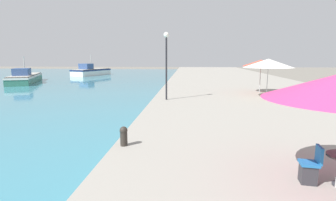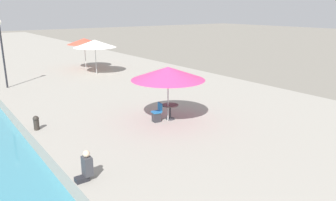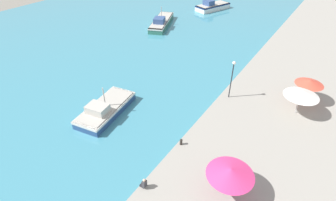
# 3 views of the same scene
# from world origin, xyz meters

# --- Properties ---
(quay_promenade) EXTENTS (16.00, 90.00, 0.68)m
(quay_promenade) POSITION_xyz_m (8.00, 37.00, 0.34)
(quay_promenade) COLOR gray
(quay_promenade) RESTS_ON ground_plane
(cafe_umbrella_pink) EXTENTS (3.49, 3.49, 2.63)m
(cafe_umbrella_pink) POSITION_xyz_m (5.86, 11.12, 3.00)
(cafe_umbrella_pink) COLOR #B7B7B7
(cafe_umbrella_pink) RESTS_ON quay_promenade
(cafe_umbrella_white) EXTENTS (3.48, 3.48, 2.79)m
(cafe_umbrella_white) POSITION_xyz_m (8.07, 24.27, 3.17)
(cafe_umbrella_white) COLOR #B7B7B7
(cafe_umbrella_white) RESTS_ON quay_promenade
(cafe_umbrella_striped) EXTENTS (2.97, 2.97, 2.70)m
(cafe_umbrella_striped) POSITION_xyz_m (8.34, 27.14, 3.12)
(cafe_umbrella_striped) COLOR #B7B7B7
(cafe_umbrella_striped) RESTS_ON quay_promenade
(cafe_table) EXTENTS (0.80, 0.80, 0.74)m
(cafe_table) POSITION_xyz_m (6.05, 11.19, 1.21)
(cafe_table) COLOR #333338
(cafe_table) RESTS_ON quay_promenade
(cafe_chair_left) EXTENTS (0.48, 0.46, 0.91)m
(cafe_chair_left) POSITION_xyz_m (5.33, 11.30, 1.00)
(cafe_chair_left) COLOR #2D2D33
(cafe_chair_left) RESTS_ON quay_promenade
(person_at_quay) EXTENTS (0.54, 0.36, 1.00)m
(person_at_quay) POSITION_xyz_m (0.40, 8.01, 1.12)
(person_at_quay) COLOR #232328
(person_at_quay) RESTS_ON quay_promenade
(mooring_bollard) EXTENTS (0.26, 0.26, 0.65)m
(mooring_bollard) POSITION_xyz_m (0.36, 13.55, 1.03)
(mooring_bollard) COLOR #2D2823
(mooring_bollard) RESTS_ON quay_promenade
(lamppost) EXTENTS (0.36, 0.36, 4.56)m
(lamppost) POSITION_xyz_m (0.99, 23.17, 3.77)
(lamppost) COLOR #232328
(lamppost) RESTS_ON quay_promenade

